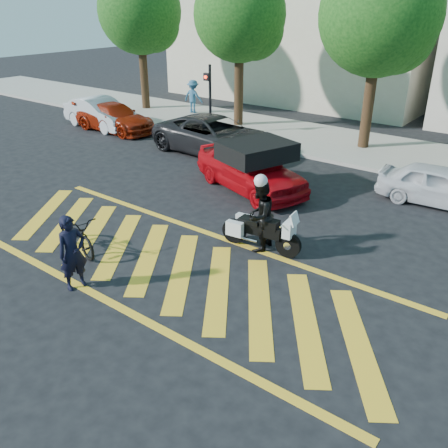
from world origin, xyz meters
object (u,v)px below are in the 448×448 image
Objects in this scene: police_motorcycle at (259,231)px; parked_left at (115,117)px; parked_mid_right at (439,185)px; officer_moto at (260,216)px; red_convertible at (251,168)px; parked_far_left at (101,113)px; parked_mid_left at (215,136)px; officer_bike at (72,253)px; bicycle at (76,233)px.

police_motorcycle is 13.48m from parked_left.
parked_mid_right is at bearing 57.94° from police_motorcycle.
officer_moto is 13.47m from parked_left.
red_convertible reaches higher than parked_left.
red_convertible reaches higher than police_motorcycle.
red_convertible is 1.03× the size of parked_far_left.
officer_moto is 4.18m from red_convertible.
parked_far_left is (-13.17, 5.80, 0.20)m from police_motorcycle.
officer_moto is 8.34m from parked_mid_left.
officer_bike is at bearing 149.02° from parked_mid_right.
officer_bike is 0.91× the size of bicycle.
parked_left is (-12.16, 5.80, 0.13)m from police_motorcycle.
parked_far_left is 7.17m from parked_mid_left.
parked_left is 6.16m from parked_mid_left.
parked_left reaches higher than police_motorcycle.
officer_moto is 6.44m from parked_mid_right.
officer_bike is 0.38× the size of red_convertible.
parked_mid_left reaches higher than parked_mid_right.
bicycle is at bearing -127.51° from parked_far_left.
parked_far_left is 0.98× the size of parked_left.
officer_moto reaches higher than police_motorcycle.
parked_far_left is at bearing 149.57° from police_motorcycle.
officer_bike is 10.95m from parked_mid_right.
parked_mid_left is at bearing -89.29° from parked_left.
police_motorcycle is (2.24, 3.93, -0.34)m from officer_bike.
parked_mid_left is at bearing 129.31° from police_motorcycle.
parked_far_left is (-10.94, 9.74, -0.14)m from officer_bike.
parked_far_left is at bearing 59.46° from officer_bike.
red_convertible reaches higher than bicycle.
bicycle is 0.43× the size of parked_left.
police_motorcycle is 0.49× the size of red_convertible.
parked_left is at bearing 56.69° from officer_bike.
red_convertible is 10.90m from parked_far_left.
red_convertible is at bearing -149.17° from officer_moto.
parked_left is at bearing -122.18° from officer_moto.
officer_moto is at bearing -18.35° from officer_bike.
parked_mid_left reaches higher than parked_left.
parked_mid_right reaches higher than bicycle.
officer_bike is at bearing -114.98° from bicycle.
red_convertible is at bearing 3.39° from bicycle.
parked_far_left is 1.01m from parked_left.
parked_mid_right is at bearing -45.75° from red_convertible.
officer_moto is at bearing -114.81° from parked_left.
officer_moto is 0.43× the size of parked_far_left.
red_convertible is 1.24× the size of parked_mid_right.
parked_far_left is 0.80× the size of parked_mid_left.
police_motorcycle is at bearing -123.20° from red_convertible.
officer_bike reaches higher than police_motorcycle.
bicycle is 10.75m from parked_mid_right.
parked_far_left is at bearing 96.02° from red_convertible.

